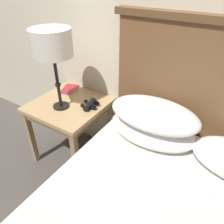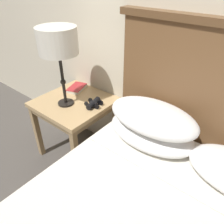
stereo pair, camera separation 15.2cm
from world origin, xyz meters
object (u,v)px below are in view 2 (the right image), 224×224
at_px(table_lamp, 58,43).
at_px(binoculars_pair, 94,103).
at_px(book_on_nightstand, 77,88).
at_px(nightstand, 75,108).

height_order(table_lamp, binoculars_pair, table_lamp).
bearing_deg(book_on_nightstand, table_lamp, -63.20).
height_order(table_lamp, book_on_nightstand, table_lamp).
bearing_deg(table_lamp, nightstand, 79.65).
bearing_deg(table_lamp, binoculars_pair, 31.11).
relative_size(table_lamp, book_on_nightstand, 2.71).
distance_m(nightstand, table_lamp, 0.58).
distance_m(nightstand, binoculars_pair, 0.22).
xyz_separation_m(nightstand, table_lamp, (-0.01, -0.08, 0.58)).
bearing_deg(book_on_nightstand, binoculars_pair, -19.01).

